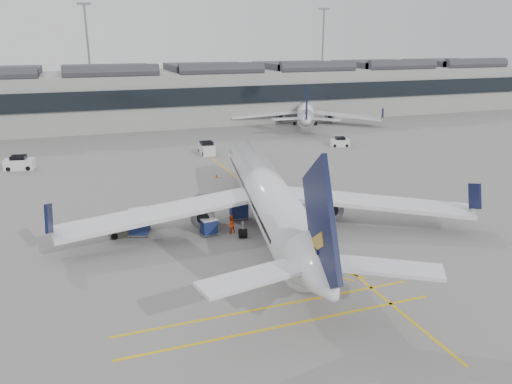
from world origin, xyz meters
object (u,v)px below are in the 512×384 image
object	(u,v)px
baggage_cart_a	(239,209)
ramp_agent_b	(231,224)
ramp_agent_a	(253,205)
airliner_main	(268,196)
pushback_tug	(124,228)
belt_loader	(265,197)

from	to	relation	value
baggage_cart_a	ramp_agent_b	xyz separation A→B (m)	(-1.95, -3.52, -0.18)
ramp_agent_a	ramp_agent_b	world-z (taller)	ramp_agent_a
airliner_main	pushback_tug	xyz separation A→B (m)	(-13.46, 3.11, -2.70)
airliner_main	ramp_agent_a	distance (m)	5.36
airliner_main	pushback_tug	world-z (taller)	airliner_main
airliner_main	baggage_cart_a	world-z (taller)	airliner_main
belt_loader	ramp_agent_b	distance (m)	9.98
airliner_main	belt_loader	size ratio (longest dim) A/B	8.01
ramp_agent_a	ramp_agent_b	size ratio (longest dim) A/B	1.06
airliner_main	ramp_agent_b	world-z (taller)	airliner_main
belt_loader	airliner_main	bearing A→B (deg)	-128.36
baggage_cart_a	pushback_tug	bearing A→B (deg)	-171.19
airliner_main	baggage_cart_a	distance (m)	4.67
belt_loader	baggage_cart_a	distance (m)	6.09
ramp_agent_a	pushback_tug	xyz separation A→B (m)	(-13.65, -1.64, -0.24)
ramp_agent_a	ramp_agent_b	distance (m)	6.10
airliner_main	ramp_agent_b	bearing A→B (deg)	-170.60
belt_loader	ramp_agent_a	bearing A→B (deg)	-148.90
baggage_cart_a	ramp_agent_b	distance (m)	4.03
baggage_cart_a	airliner_main	bearing A→B (deg)	-57.20
airliner_main	pushback_tug	distance (m)	14.07
pushback_tug	belt_loader	bearing A→B (deg)	12.37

